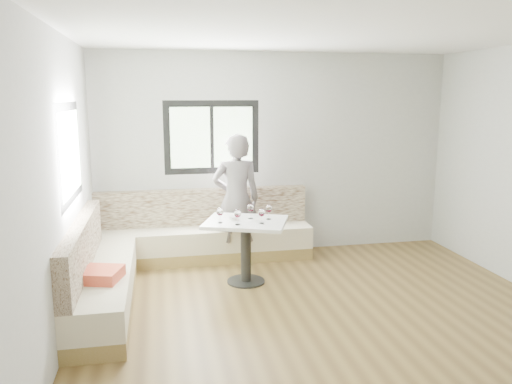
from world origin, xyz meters
The scene contains 10 objects.
room centered at (-0.08, 0.08, 1.41)m, with size 5.01×5.01×2.81m.
banquette centered at (-1.59, 1.63, 0.33)m, with size 2.90×2.80×0.95m.
table centered at (-0.64, 1.30, 0.57)m, with size 1.13×1.01×0.76m.
person centered at (-0.64, 2.05, 0.87)m, with size 0.63×0.41×1.73m, color #635B5E.
olive_ramekin centered at (-0.77, 1.37, 0.79)m, with size 0.11×0.11×0.04m.
wine_glass_a centered at (-0.95, 1.26, 0.89)m, with size 0.08×0.08×0.18m.
wine_glass_b centered at (-0.77, 1.14, 0.89)m, with size 0.08×0.08×0.18m.
wine_glass_c centered at (-0.49, 1.13, 0.89)m, with size 0.08×0.08×0.18m.
wine_glass_d centered at (-0.57, 1.39, 0.89)m, with size 0.08×0.08×0.18m.
wine_glass_e centered at (-0.36, 1.31, 0.89)m, with size 0.08×0.08×0.18m.
Camera 1 is at (-1.62, -4.31, 2.21)m, focal length 35.00 mm.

